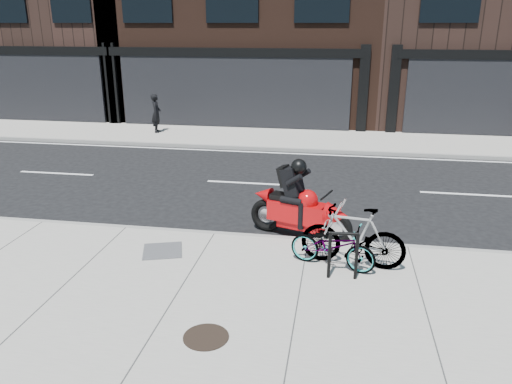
% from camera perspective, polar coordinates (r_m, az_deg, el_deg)
% --- Properties ---
extents(ground, '(120.00, 120.00, 0.00)m').
position_cam_1_polar(ground, '(12.56, -2.57, -1.73)').
color(ground, black).
rests_on(ground, ground).
extents(sidewalk_near, '(60.00, 6.00, 0.13)m').
position_cam_1_polar(sidewalk_near, '(8.20, -10.05, -13.40)').
color(sidewalk_near, gray).
rests_on(sidewalk_near, ground).
extents(sidewalk_far, '(60.00, 3.50, 0.13)m').
position_cam_1_polar(sidewalk_far, '(19.89, 2.10, 6.16)').
color(sidewalk_far, gray).
rests_on(sidewalk_far, ground).
extents(bike_rack, '(0.52, 0.09, 0.88)m').
position_cam_1_polar(bike_rack, '(8.81, 9.93, -6.70)').
color(bike_rack, black).
rests_on(bike_rack, sidewalk_near).
extents(bicycle_front, '(1.70, 1.00, 0.84)m').
position_cam_1_polar(bicycle_front, '(9.22, 8.75, -6.09)').
color(bicycle_front, gray).
rests_on(bicycle_front, sidewalk_near).
extents(bicycle_rear, '(1.97, 0.81, 1.15)m').
position_cam_1_polar(bicycle_rear, '(9.28, 11.02, -5.00)').
color(bicycle_rear, gray).
rests_on(bicycle_rear, sidewalk_near).
extents(motorcycle, '(2.27, 1.12, 1.75)m').
position_cam_1_polar(motorcycle, '(10.56, 5.57, -1.74)').
color(motorcycle, black).
rests_on(motorcycle, ground).
extents(pedestrian, '(0.49, 0.64, 1.56)m').
position_cam_1_polar(pedestrian, '(20.97, -11.33, 8.82)').
color(pedestrian, black).
rests_on(pedestrian, sidewalk_far).
extents(manhole_cover, '(0.87, 0.87, 0.02)m').
position_cam_1_polar(manhole_cover, '(7.45, -5.74, -16.16)').
color(manhole_cover, black).
rests_on(manhole_cover, sidewalk_near).
extents(utility_grate, '(0.95, 0.95, 0.02)m').
position_cam_1_polar(utility_grate, '(10.06, -10.63, -6.61)').
color(utility_grate, '#565659').
rests_on(utility_grate, sidewalk_near).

